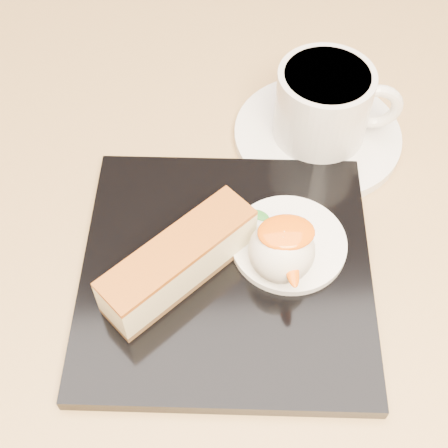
{
  "coord_description": "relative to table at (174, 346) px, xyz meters",
  "views": [
    {
      "loc": [
        0.03,
        -0.26,
        1.14
      ],
      "look_at": [
        0.05,
        0.0,
        0.76
      ],
      "focal_mm": 50.0,
      "sensor_mm": 36.0,
      "label": 1
    }
  ],
  "objects": [
    {
      "name": "table",
      "position": [
        0.0,
        0.0,
        0.0
      ],
      "size": [
        0.8,
        0.8,
        0.72
      ],
      "color": "black",
      "rests_on": "ground"
    },
    {
      "name": "dessert_plate",
      "position": [
        0.05,
        -0.02,
        0.16
      ],
      "size": [
        0.24,
        0.24,
        0.01
      ],
      "primitive_type": "cube",
      "rotation": [
        0.0,
        0.0,
        -0.12
      ],
      "color": "black",
      "rests_on": "table"
    },
    {
      "name": "cheesecake",
      "position": [
        0.02,
        -0.02,
        0.19
      ],
      "size": [
        0.12,
        0.1,
        0.04
      ],
      "rotation": [
        0.0,
        0.0,
        0.66
      ],
      "color": "brown",
      "rests_on": "dessert_plate"
    },
    {
      "name": "cream_smear",
      "position": [
        0.1,
        -0.0,
        0.17
      ],
      "size": [
        0.09,
        0.09,
        0.01
      ],
      "primitive_type": "cylinder",
      "color": "white",
      "rests_on": "dessert_plate"
    },
    {
      "name": "ice_cream_scoop",
      "position": [
        0.09,
        -0.02,
        0.19
      ],
      "size": [
        0.05,
        0.05,
        0.05
      ],
      "primitive_type": "sphere",
      "color": "white",
      "rests_on": "cream_smear"
    },
    {
      "name": "mango_sauce",
      "position": [
        0.09,
        -0.02,
        0.21
      ],
      "size": [
        0.04,
        0.03,
        0.01
      ],
      "primitive_type": "ellipsoid",
      "color": "#FF6308",
      "rests_on": "ice_cream_scoop"
    },
    {
      "name": "mint_sprig",
      "position": [
        0.07,
        0.02,
        0.17
      ],
      "size": [
        0.03,
        0.02,
        0.0
      ],
      "color": "#2C812A",
      "rests_on": "cream_smear"
    },
    {
      "name": "saucer",
      "position": [
        0.15,
        0.12,
        0.16
      ],
      "size": [
        0.15,
        0.15,
        0.01
      ],
      "primitive_type": "cylinder",
      "color": "white",
      "rests_on": "table"
    },
    {
      "name": "coffee_cup",
      "position": [
        0.15,
        0.12,
        0.2
      ],
      "size": [
        0.11,
        0.08,
        0.07
      ],
      "rotation": [
        0.0,
        0.0,
        -0.15
      ],
      "color": "white",
      "rests_on": "saucer"
    }
  ]
}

